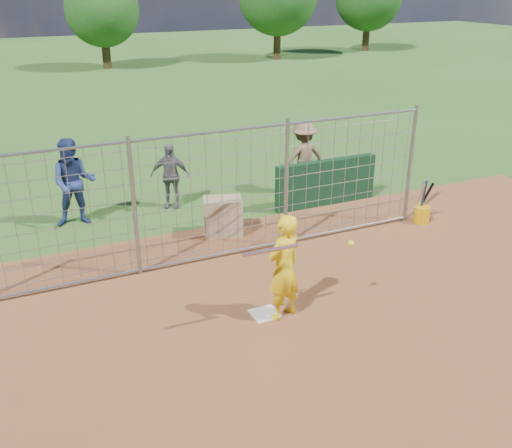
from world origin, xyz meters
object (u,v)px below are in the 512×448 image
bystander_b (170,176)px  equipment_bin (223,217)px  bystander_c (303,158)px  batter (284,267)px  bystander_a (74,183)px  bucket_with_bats (422,212)px

bystander_b → equipment_bin: bearing=-47.2°
bystander_c → equipment_bin: (-2.78, -1.58, -0.50)m
bystander_c → equipment_bin: bystander_c is taller
batter → bystander_b: bearing=-106.8°
bystander_a → bucket_with_bats: bystander_a is taller
batter → bystander_c: (3.08, 4.96, 0.02)m
batter → bystander_b: 5.36m
bystander_b → bystander_c: 3.34m
bystander_b → equipment_bin: bystander_b is taller
batter → equipment_bin: 3.42m
bystander_a → bystander_c: size_ratio=1.08×
bystander_a → bystander_c: bystander_a is taller
bystander_c → equipment_bin: bearing=29.7°
equipment_bin → bucket_with_bats: size_ratio=0.82×
batter → bystander_a: (-2.41, 5.17, 0.09)m
batter → bucket_with_bats: 5.05m
bucket_with_bats → equipment_bin: bearing=163.5°
bucket_with_bats → batter: bearing=-154.9°
batter → equipment_bin: bearing=-114.4°
bystander_a → bystander_c: bearing=8.4°
batter → bucket_with_bats: (4.54, 2.12, -0.64)m
equipment_bin → bystander_c: bearing=47.2°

